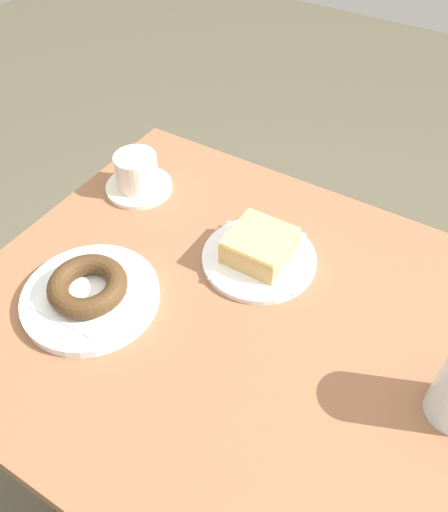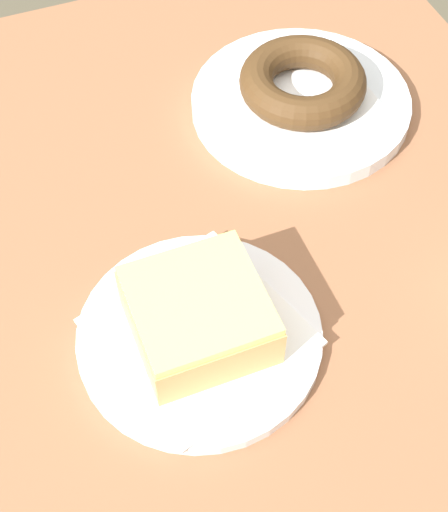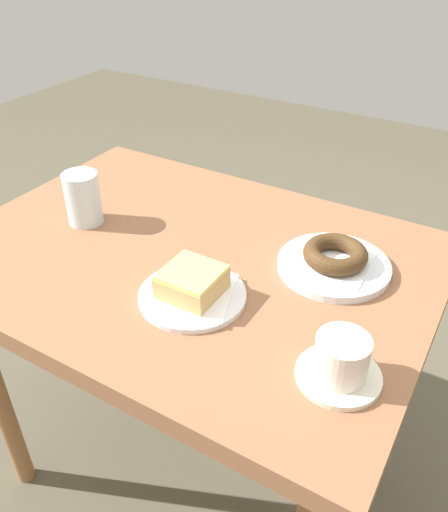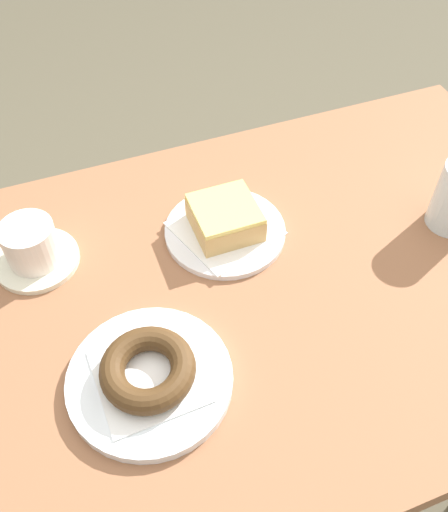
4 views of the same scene
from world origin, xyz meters
name	(u,v)px [view 1 (image 1 of 4)]	position (x,y,z in m)	size (l,w,h in m)	color
ground_plane	(253,499)	(0.00, 0.00, 0.00)	(6.00, 6.00, 0.00)	brown
table	(270,361)	(0.00, 0.00, 0.64)	(0.95, 0.69, 0.72)	#8E5B3D
plate_chocolate_ring	(91,297)	(-0.27, -0.09, 0.73)	(0.21, 0.21, 0.02)	white
napkin_chocolate_ring	(90,293)	(-0.27, -0.09, 0.74)	(0.13, 0.13, 0.00)	white
donut_chocolate_ring	(88,286)	(-0.27, -0.09, 0.76)	(0.12, 0.12, 0.03)	#482F17
plate_glazed_square	(259,259)	(-0.09, 0.11, 0.73)	(0.19, 0.19, 0.01)	white
napkin_glazed_square	(259,256)	(-0.09, 0.11, 0.74)	(0.14, 0.14, 0.00)	white
donut_glazed_square	(260,245)	(-0.09, 0.11, 0.76)	(0.10, 0.10, 0.05)	tan
coffee_cup	(137,175)	(-0.37, 0.16, 0.76)	(0.13, 0.13, 0.08)	silver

